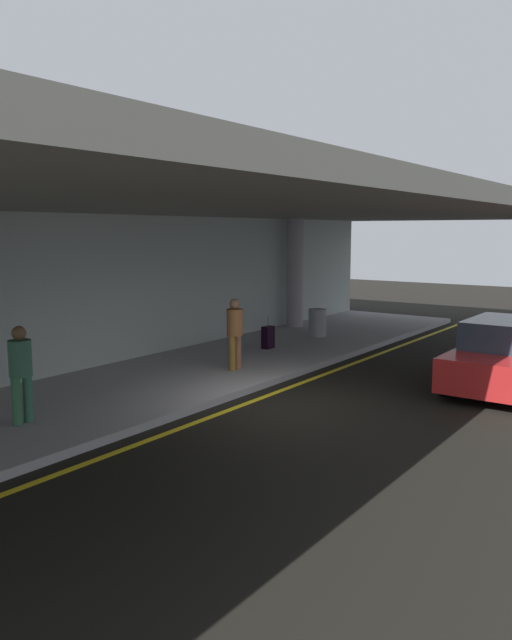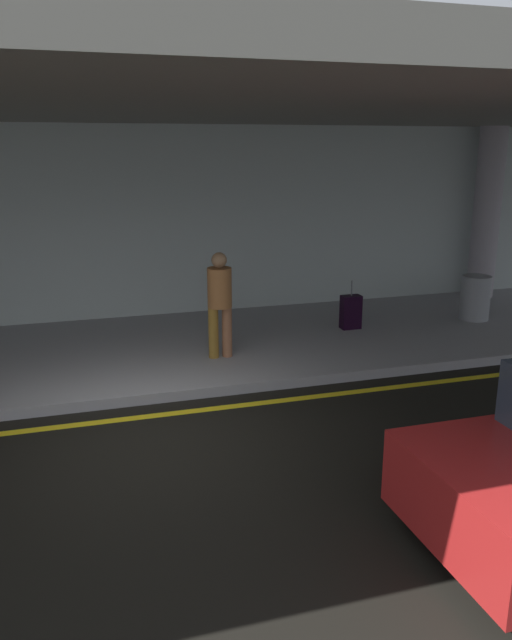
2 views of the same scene
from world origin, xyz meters
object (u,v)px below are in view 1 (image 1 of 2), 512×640
trash_bin_steel (317,323)px  traveler_with_luggage (21,368)px  support_column_center (295,273)px  car_red (507,356)px  suitcase_upright_primary (268,337)px  person_waiting_for_ride (235,329)px

trash_bin_steel → traveler_with_luggage: bearing=-177.7°
support_column_center → trash_bin_steel: support_column_center is taller
support_column_center → trash_bin_steel: (-1.31, -1.66, -1.40)m
car_red → trash_bin_steel: car_red is taller
suitcase_upright_primary → support_column_center: bearing=37.7°
person_waiting_for_ride → traveler_with_luggage: bearing=17.7°
car_red → person_waiting_for_ride: person_waiting_for_ride is taller
traveler_with_luggage → suitcase_upright_primary: (8.09, 0.51, -0.65)m
support_column_center → trash_bin_steel: bearing=-128.3°
car_red → person_waiting_for_ride: 6.07m
support_column_center → car_red: (-4.07, -7.98, -1.26)m
person_waiting_for_ride → trash_bin_steel: (5.26, 0.81, -0.54)m
traveler_with_luggage → support_column_center: bearing=126.7°
trash_bin_steel → person_waiting_for_ride: bearing=-171.2°
support_column_center → car_red: bearing=-117.0°
traveler_with_luggage → person_waiting_for_ride: (5.41, -0.38, 0.00)m
car_red → traveler_with_luggage: (-7.91, 5.90, 0.40)m
suitcase_upright_primary → traveler_with_luggage: bearing=-160.7°
support_column_center → traveler_with_luggage: (-11.98, -2.09, -0.86)m
person_waiting_for_ride → trash_bin_steel: 5.35m
car_red → trash_bin_steel: size_ratio=4.82×
suitcase_upright_primary → trash_bin_steel: bearing=13.7°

